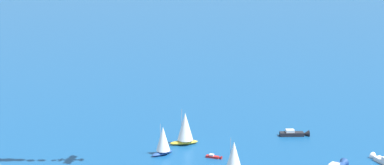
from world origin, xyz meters
name	(u,v)px	position (x,y,z in m)	size (l,w,h in m)	color
sailboat_near_centre	(163,140)	(-23.28, -10.25, 4.55)	(6.74, 7.21, 9.96)	#23478C
sailboat_offshore	(185,128)	(-33.07, -3.93, 5.44)	(6.25, 9.59, 11.91)	gold
sailboat_mid_cluster	(234,156)	(-10.11, 10.82, 4.54)	(4.66, 7.89, 9.95)	#9E9993
motorboat_outer_ring_a	(215,157)	(-20.62, 5.58, 0.39)	(2.89, 5.11, 1.44)	#B21E1E
motorboat_outer_ring_d	(382,160)	(-18.70, 55.04, 0.73)	(9.50, 6.01, 2.71)	white
motorboat_outer_ring_e	(296,134)	(-43.06, 33.28, 0.78)	(3.20, 10.13, 2.90)	black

